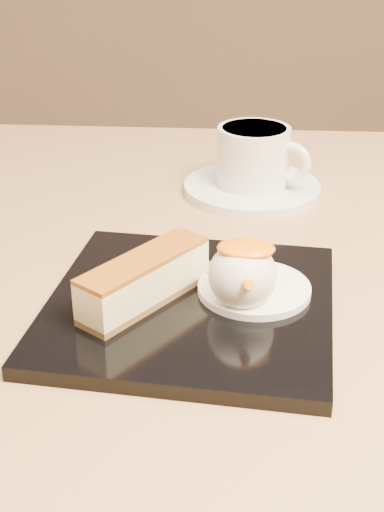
# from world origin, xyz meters

# --- Properties ---
(table) EXTENTS (0.80, 0.80, 0.72)m
(table) POSITION_xyz_m (0.00, 0.00, 0.56)
(table) COLOR black
(table) RESTS_ON ground
(dessert_plate) EXTENTS (0.24, 0.24, 0.01)m
(dessert_plate) POSITION_xyz_m (0.04, -0.09, 0.73)
(dessert_plate) COLOR black
(dessert_plate) RESTS_ON table
(cheesecake) EXTENTS (0.10, 0.11, 0.04)m
(cheesecake) POSITION_xyz_m (0.00, -0.10, 0.75)
(cheesecake) COLOR brown
(cheesecake) RESTS_ON dessert_plate
(cream_smear) EXTENTS (0.09, 0.09, 0.01)m
(cream_smear) POSITION_xyz_m (0.09, -0.08, 0.73)
(cream_smear) COLOR white
(cream_smear) RESTS_ON dessert_plate
(ice_cream_scoop) EXTENTS (0.05, 0.05, 0.05)m
(ice_cream_scoop) POSITION_xyz_m (0.08, -0.10, 0.76)
(ice_cream_scoop) COLOR white
(ice_cream_scoop) RESTS_ON cream_smear
(mango_sauce) EXTENTS (0.04, 0.03, 0.01)m
(mango_sauce) POSITION_xyz_m (0.08, -0.09, 0.78)
(mango_sauce) COLOR orange
(mango_sauce) RESTS_ON ice_cream_scoop
(mint_sprig) EXTENTS (0.04, 0.03, 0.00)m
(mint_sprig) POSITION_xyz_m (0.06, -0.05, 0.74)
(mint_sprig) COLOR green
(mint_sprig) RESTS_ON cream_smear
(saucer) EXTENTS (0.15, 0.15, 0.01)m
(saucer) POSITION_xyz_m (0.09, 0.17, 0.72)
(saucer) COLOR white
(saucer) RESTS_ON table
(coffee_cup) EXTENTS (0.10, 0.08, 0.06)m
(coffee_cup) POSITION_xyz_m (0.09, 0.16, 0.76)
(coffee_cup) COLOR white
(coffee_cup) RESTS_ON saucer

